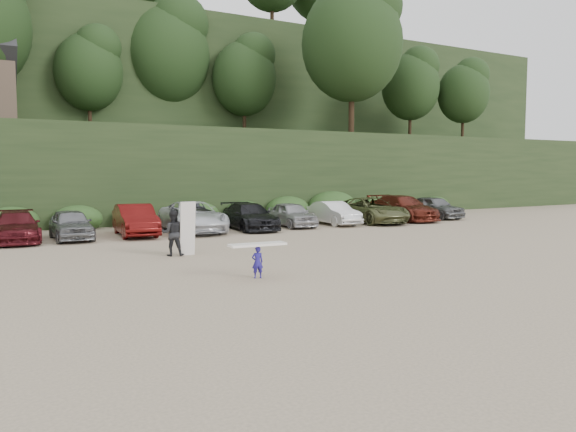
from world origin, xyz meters
TOP-DOWN VIEW (x-y plane):
  - ground at (0.00, 0.00)m, footprint 120.00×120.00m
  - hillside_backdrop at (-0.26, 35.93)m, footprint 90.00×41.50m
  - parked_cars at (0.58, 9.95)m, footprint 36.71×6.42m
  - child_surfer at (-3.20, -2.88)m, footprint 1.81×0.60m
  - adult_surfer at (-4.00, 2.67)m, footprint 1.34×0.94m

SIDE VIEW (x-z plane):
  - ground at x=0.00m, z-range 0.00..0.00m
  - child_surfer at x=-3.20m, z-range 0.19..1.26m
  - parked_cars at x=0.58m, z-range -0.06..1.57m
  - adult_surfer at x=-4.00m, z-range -0.14..1.94m
  - hillside_backdrop at x=-0.26m, z-range -2.78..25.22m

